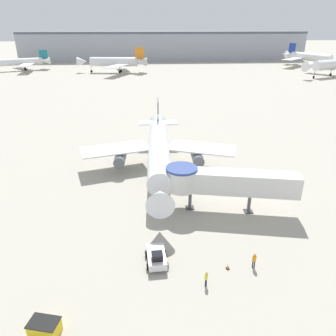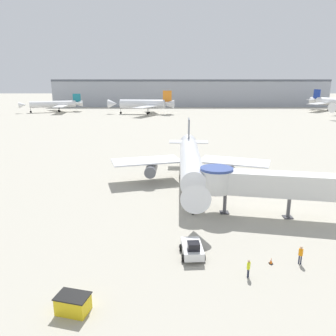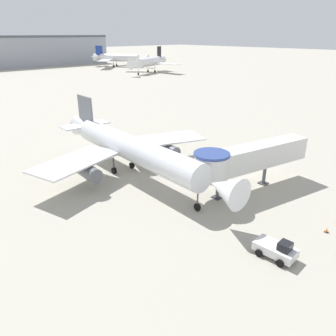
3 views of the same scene
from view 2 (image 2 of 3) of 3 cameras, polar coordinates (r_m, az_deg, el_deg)
name	(u,v)px [view 2 (image 2 of 3)]	position (r m, az deg, el deg)	size (l,w,h in m)	color
ground_plane	(188,186)	(52.97, 3.53, -3.07)	(800.00, 800.00, 0.00)	#A8A393
main_airplane	(191,161)	(52.70, 3.95, 1.28)	(26.94, 33.56, 9.26)	silver
jet_bridge	(259,183)	(41.60, 15.53, -2.52)	(16.89, 6.18, 5.93)	silver
pushback_tug_white	(192,249)	(32.38, 4.26, -13.85)	(2.36, 3.70, 1.81)	silver
service_container_yellow	(73,304)	(26.63, -16.19, -21.75)	(2.70, 2.10, 1.37)	yellow
traffic_cone_apron_front	(271,261)	(32.77, 17.52, -15.18)	(0.36, 0.36, 0.60)	black
traffic_cone_starboard_wing	(255,186)	(53.31, 14.92, -3.06)	(0.43, 0.43, 0.71)	black
ground_crew_marshaller	(249,267)	(29.97, 13.86, -16.45)	(0.34, 0.37, 1.66)	#1E2338
ground_crew_wing_walker	(301,254)	(33.26, 22.12, -13.69)	(0.38, 0.38, 1.78)	#1E2338
background_jet_orange_tail	(144,104)	(168.86, -4.22, 11.08)	(34.14, 35.86, 11.69)	silver
background_jet_teal_tail	(55,104)	(189.36, -19.16, 10.46)	(31.65, 30.88, 9.57)	white
background_jet_blue_tail	(335,102)	(207.50, 27.12, 10.21)	(36.12, 33.57, 11.54)	white
terminal_building	(190,93)	(225.88, 3.81, 12.95)	(176.72, 25.24, 17.21)	#999EA8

